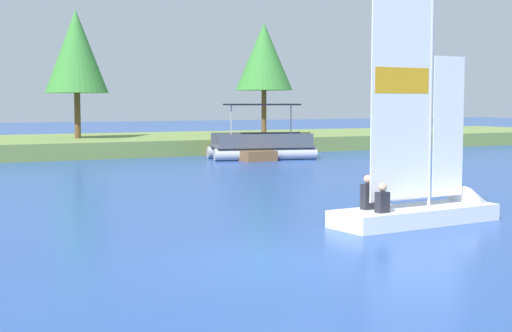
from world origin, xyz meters
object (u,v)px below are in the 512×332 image
Objects in this scene: shoreline_tree_centre at (76,52)px; shoreline_tree_midright at (264,57)px; sailboat at (438,201)px; pontoon_boat at (261,145)px; wooden_dock at (238,153)px.

shoreline_tree_midright is at bearing -6.92° from shoreline_tree_centre.
sailboat is at bearing -109.57° from shoreline_tree_midright.
shoreline_tree_midright is 9.36m from pontoon_boat.
wooden_dock is (6.39, -7.32, -5.40)m from shoreline_tree_centre.
sailboat is (1.50, -28.25, -5.16)m from shoreline_tree_centre.
shoreline_tree_centre is 1.12× the size of sailboat.
wooden_dock is at bearing 72.24° from sailboat.
shoreline_tree_centre is 12.08m from pontoon_boat.
shoreline_tree_centre is at bearing 88.43° from sailboat.
sailboat is at bearing -92.25° from pontoon_boat.
pontoon_boat is (-3.85, -6.97, -4.92)m from shoreline_tree_midright.
sailboat is 20.74m from pontoon_boat.
shoreline_tree_centre reaches higher than shoreline_tree_midright.
wooden_dock is (-4.68, -5.97, -5.35)m from shoreline_tree_midright.
shoreline_tree_midright reaches higher than wooden_dock.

